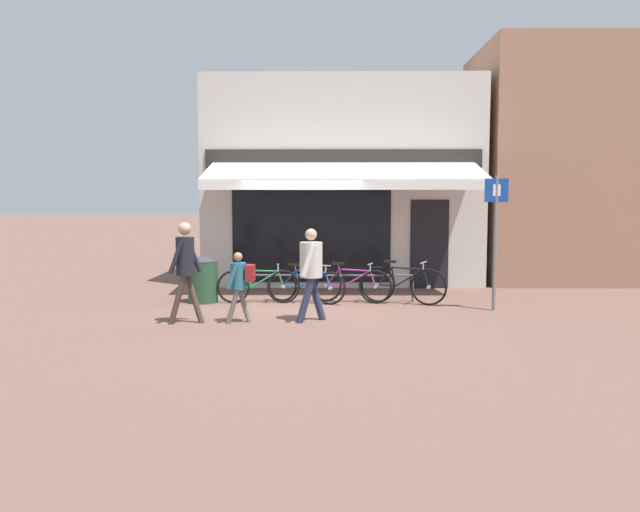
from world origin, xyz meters
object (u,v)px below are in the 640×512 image
(bicycle_purple, at_px, (350,285))
(pedestrian_second_adult, at_px, (185,261))
(bicycle_green, at_px, (258,285))
(litter_bin, at_px, (203,279))
(pedestrian_child, at_px, (240,279))
(parking_sign, at_px, (495,229))
(pedestrian_adult, at_px, (311,266))
(bicycle_blue, at_px, (306,285))
(bicycle_black, at_px, (403,284))

(bicycle_purple, distance_m, pedestrian_second_adult, 3.69)
(bicycle_green, xyz_separation_m, bicycle_purple, (1.87, 0.09, 0.01))
(bicycle_green, relative_size, litter_bin, 1.74)
(pedestrian_child, distance_m, parking_sign, 4.88)
(pedestrian_adult, xyz_separation_m, pedestrian_child, (-1.20, -0.16, -0.22))
(pedestrian_adult, relative_size, parking_sign, 0.63)
(bicycle_green, relative_size, bicycle_blue, 1.03)
(bicycle_blue, bearing_deg, litter_bin, -159.36)
(pedestrian_child, relative_size, pedestrian_second_adult, 0.70)
(bicycle_blue, height_order, bicycle_black, bicycle_black)
(bicycle_blue, bearing_deg, bicycle_black, 18.79)
(bicycle_blue, xyz_separation_m, bicycle_black, (1.96, -0.09, 0.04))
(pedestrian_child, bearing_deg, bicycle_black, -142.87)
(pedestrian_child, xyz_separation_m, litter_bin, (-1.07, 2.13, -0.26))
(bicycle_black, relative_size, pedestrian_child, 1.39)
(bicycle_black, xyz_separation_m, pedestrian_second_adult, (-3.91, -2.07, 0.67))
(parking_sign, bearing_deg, pedestrian_second_adult, -166.36)
(bicycle_green, bearing_deg, pedestrian_child, -93.80)
(bicycle_purple, height_order, pedestrian_second_adult, pedestrian_second_adult)
(pedestrian_second_adult, xyz_separation_m, litter_bin, (-0.16, 2.20, -0.58))
(bicycle_black, xyz_separation_m, pedestrian_adult, (-1.79, -1.85, 0.57))
(pedestrian_adult, bearing_deg, litter_bin, -52.11)
(bicycle_purple, height_order, pedestrian_adult, pedestrian_adult)
(pedestrian_adult, bearing_deg, pedestrian_child, -3.82)
(bicycle_black, xyz_separation_m, litter_bin, (-4.07, 0.13, 0.09))
(litter_bin, relative_size, parking_sign, 0.38)
(bicycle_green, xyz_separation_m, pedestrian_child, (-0.07, -2.07, 0.39))
(bicycle_purple, bearing_deg, pedestrian_adult, -97.04)
(pedestrian_child, distance_m, litter_bin, 2.40)
(pedestrian_second_adult, bearing_deg, bicycle_green, -109.08)
(bicycle_green, distance_m, litter_bin, 1.15)
(bicycle_green, relative_size, parking_sign, 0.66)
(parking_sign, bearing_deg, pedestrian_adult, -161.97)
(parking_sign, bearing_deg, bicycle_green, 170.19)
(litter_bin, xyz_separation_m, parking_sign, (5.72, -0.85, 1.07))
(bicycle_black, height_order, pedestrian_adult, pedestrian_adult)
(bicycle_green, relative_size, pedestrian_adult, 1.04)
(bicycle_green, xyz_separation_m, pedestrian_adult, (1.13, -1.91, 0.61))
(bicycle_black, xyz_separation_m, parking_sign, (1.65, -0.73, 1.16))
(parking_sign, bearing_deg, pedestrian_child, -164.64)
(bicycle_blue, height_order, bicycle_purple, bicycle_purple)
(bicycle_purple, height_order, bicycle_black, bicycle_black)
(pedestrian_adult, relative_size, litter_bin, 1.67)
(litter_bin, bearing_deg, bicycle_purple, 0.63)
(pedestrian_adult, xyz_separation_m, litter_bin, (-2.27, 1.97, -0.48))
(bicycle_black, bearing_deg, bicycle_green, -160.06)
(bicycle_purple, relative_size, litter_bin, 1.74)
(bicycle_blue, relative_size, bicycle_purple, 0.98)
(bicycle_green, bearing_deg, litter_bin, 175.18)
(bicycle_black, relative_size, pedestrian_second_adult, 0.97)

